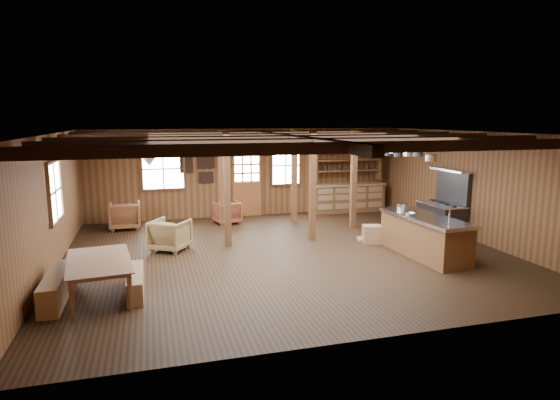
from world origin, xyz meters
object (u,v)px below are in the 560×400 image
object	(u,v)px
commercial_range	(443,213)
armchair_b	(227,212)
dining_table	(102,278)
armchair_c	(170,235)
kitchen_island	(424,236)
armchair_a	(125,216)

from	to	relation	value
commercial_range	armchair_b	xyz separation A→B (m)	(-5.48, 2.87, -0.26)
commercial_range	dining_table	distance (m)	8.87
armchair_c	kitchen_island	bearing A→B (deg)	-167.36
commercial_range	armchair_b	bearing A→B (deg)	152.34
dining_table	armchair_a	distance (m)	5.28
dining_table	armchair_b	distance (m)	6.05
armchair_b	armchair_c	xyz separation A→B (m)	(-1.78, -2.51, 0.04)
kitchen_island	armchair_b	xyz separation A→B (m)	(-3.81, 4.58, -0.14)
kitchen_island	armchair_a	world-z (taller)	kitchen_island
armchair_c	armchair_a	bearing A→B (deg)	-33.35
kitchen_island	armchair_c	distance (m)	5.96
kitchen_island	commercial_range	size ratio (longest dim) A/B	1.43
commercial_range	armchair_a	world-z (taller)	commercial_range
armchair_b	armchair_c	bearing A→B (deg)	43.05
armchair_c	commercial_range	bearing A→B (deg)	-149.90
armchair_b	armchair_c	size ratio (longest dim) A/B	0.89
commercial_range	armchair_b	distance (m)	6.19
commercial_range	armchair_c	bearing A→B (deg)	177.18
commercial_range	armchair_c	world-z (taller)	commercial_range
armchair_a	armchair_c	distance (m)	2.82
commercial_range	armchair_c	distance (m)	7.27
kitchen_island	armchair_a	xyz separation A→B (m)	(-6.72, 4.65, -0.09)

